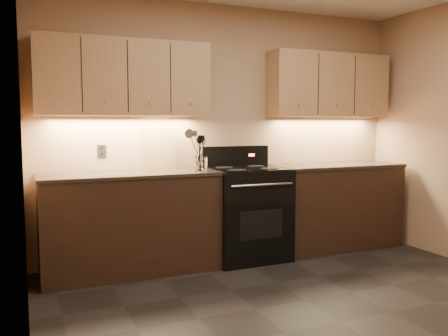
% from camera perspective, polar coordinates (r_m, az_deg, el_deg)
% --- Properties ---
extents(floor, '(4.00, 4.00, 0.00)m').
position_cam_1_polar(floor, '(3.57, 13.84, -17.56)').
color(floor, black).
rests_on(floor, ground).
extents(wall_back, '(4.00, 0.04, 2.60)m').
position_cam_1_polar(wall_back, '(5.03, 0.31, 4.49)').
color(wall_back, tan).
rests_on(wall_back, ground).
extents(wall_left, '(0.04, 4.00, 2.60)m').
position_cam_1_polar(wall_left, '(2.61, -23.14, 3.11)').
color(wall_left, tan).
rests_on(wall_left, ground).
extents(counter_left, '(1.62, 0.62, 0.93)m').
position_cam_1_polar(counter_left, '(4.50, -11.17, -6.44)').
color(counter_left, black).
rests_on(counter_left, ground).
extents(counter_right, '(1.46, 0.62, 0.93)m').
position_cam_1_polar(counter_right, '(5.44, 13.12, -4.42)').
color(counter_right, black).
rests_on(counter_right, ground).
extents(stove, '(0.76, 0.68, 1.14)m').
position_cam_1_polar(stove, '(4.86, 2.68, -5.30)').
color(stove, black).
rests_on(stove, ground).
extents(upper_cab_left, '(1.60, 0.30, 0.70)m').
position_cam_1_polar(upper_cab_left, '(4.57, -11.89, 10.55)').
color(upper_cab_left, tan).
rests_on(upper_cab_left, wall_back).
extents(upper_cab_right, '(1.44, 0.30, 0.70)m').
position_cam_1_polar(upper_cab_right, '(5.49, 12.49, 9.67)').
color(upper_cab_right, tan).
rests_on(upper_cab_right, wall_back).
extents(outlet_plate, '(0.08, 0.01, 0.12)m').
position_cam_1_polar(outlet_plate, '(4.66, -14.48, 2.02)').
color(outlet_plate, '#B2B5BA').
rests_on(outlet_plate, wall_back).
extents(utensil_crock, '(0.14, 0.14, 0.15)m').
position_cam_1_polar(utensil_crock, '(4.55, -2.73, 0.55)').
color(utensil_crock, white).
rests_on(utensil_crock, counter_left).
extents(cutting_board, '(0.33, 0.11, 0.42)m').
position_cam_1_polar(cutting_board, '(4.75, -7.75, 2.41)').
color(cutting_board, tan).
rests_on(cutting_board, counter_left).
extents(wooden_spoon, '(0.15, 0.14, 0.32)m').
position_cam_1_polar(wooden_spoon, '(4.51, -3.09, 1.89)').
color(wooden_spoon, tan).
rests_on(wooden_spoon, utensil_crock).
extents(black_spoon, '(0.10, 0.17, 0.34)m').
position_cam_1_polar(black_spoon, '(4.56, -3.00, 2.03)').
color(black_spoon, black).
rests_on(black_spoon, utensil_crock).
extents(black_turner, '(0.11, 0.15, 0.34)m').
position_cam_1_polar(black_turner, '(4.52, -2.49, 1.99)').
color(black_turner, black).
rests_on(black_turner, utensil_crock).
extents(steel_spatula, '(0.21, 0.12, 0.41)m').
position_cam_1_polar(steel_spatula, '(4.57, -2.46, 2.38)').
color(steel_spatula, silver).
rests_on(steel_spatula, utensil_crock).
extents(steel_skimmer, '(0.24, 0.10, 0.40)m').
position_cam_1_polar(steel_skimmer, '(4.54, -2.49, 2.38)').
color(steel_skimmer, silver).
rests_on(steel_skimmer, utensil_crock).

